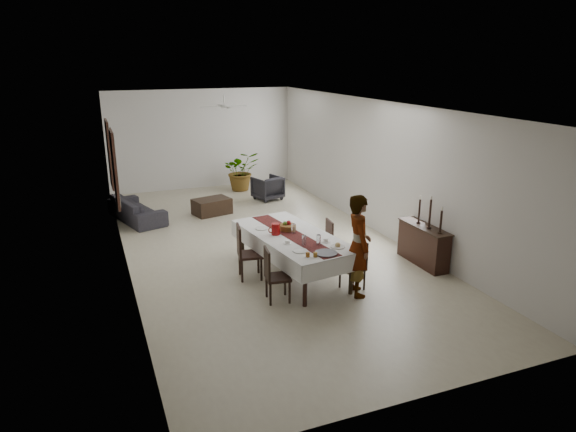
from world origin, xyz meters
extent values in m
cube|color=beige|center=(0.00, 0.00, 0.00)|extent=(6.00, 12.00, 0.00)
cube|color=silver|center=(0.00, 0.00, 3.20)|extent=(6.00, 12.00, 0.02)
cube|color=silver|center=(0.00, 6.00, 1.60)|extent=(6.00, 0.02, 3.20)
cube|color=silver|center=(0.00, -6.00, 1.60)|extent=(6.00, 0.02, 3.20)
cube|color=silver|center=(-3.00, 0.00, 1.60)|extent=(0.02, 12.00, 3.20)
cube|color=silver|center=(3.00, 0.00, 1.60)|extent=(0.02, 12.00, 3.20)
cube|color=black|center=(0.02, -1.80, 0.81)|extent=(1.49, 2.82, 0.06)
cylinder|color=black|center=(-0.29, -3.13, 0.39)|extent=(0.09, 0.09, 0.78)
cylinder|color=black|center=(0.69, -2.99, 0.39)|extent=(0.09, 0.09, 0.78)
cylinder|color=black|center=(-0.65, -0.61, 0.39)|extent=(0.09, 0.09, 0.78)
cylinder|color=black|center=(0.32, -0.47, 0.39)|extent=(0.09, 0.09, 0.78)
cube|color=silver|center=(0.02, -1.80, 0.84)|extent=(1.72, 3.04, 0.01)
cube|color=white|center=(-0.63, -1.90, 0.68)|extent=(0.42, 2.86, 0.34)
cube|color=white|center=(0.66, -1.71, 0.68)|extent=(0.42, 2.86, 0.34)
cube|color=silver|center=(0.22, -3.22, 0.68)|extent=(1.31, 0.20, 0.34)
cube|color=white|center=(-0.19, -0.38, 0.68)|extent=(1.31, 0.20, 0.34)
cube|color=maroon|center=(0.02, -1.80, 0.85)|extent=(0.79, 2.82, 0.00)
cylinder|color=#960A0B|center=(-0.28, -1.68, 0.96)|extent=(0.19, 0.19, 0.22)
torus|color=maroon|center=(-0.38, -1.69, 0.96)|extent=(0.14, 0.04, 0.13)
cylinder|color=white|center=(0.25, -2.50, 0.95)|extent=(0.08, 0.08, 0.19)
cylinder|color=silver|center=(-0.01, -2.43, 0.95)|extent=(0.08, 0.08, 0.19)
cylinder|color=white|center=(0.06, -1.74, 0.95)|extent=(0.08, 0.08, 0.19)
cylinder|color=white|center=(0.44, -2.42, 0.88)|extent=(0.10, 0.10, 0.07)
cylinder|color=white|center=(0.44, -2.42, 0.86)|extent=(0.17, 0.17, 0.01)
cylinder|color=white|center=(-0.26, -2.24, 0.88)|extent=(0.10, 0.10, 0.07)
cylinder|color=white|center=(-0.26, -2.24, 0.86)|extent=(0.17, 0.17, 0.01)
cylinder|color=silver|center=(0.53, -2.75, 0.86)|extent=(0.27, 0.27, 0.02)
sphere|color=tan|center=(0.53, -2.75, 0.89)|extent=(0.10, 0.10, 0.10)
cylinder|color=silver|center=(-0.20, -2.68, 0.86)|extent=(0.27, 0.27, 0.02)
cylinder|color=silver|center=(-0.42, -1.24, 0.86)|extent=(0.27, 0.27, 0.02)
cylinder|color=#3B3C40|center=(0.18, -2.96, 0.86)|extent=(0.40, 0.40, 0.02)
cylinder|color=brown|center=(-0.05, -3.03, 0.89)|extent=(0.07, 0.07, 0.08)
cylinder|color=brown|center=(-0.17, -2.98, 0.89)|extent=(0.07, 0.07, 0.08)
cylinder|color=brown|center=(0.03, -1.52, 0.91)|extent=(0.34, 0.34, 0.11)
sphere|color=maroon|center=(0.06, -1.49, 0.99)|extent=(0.10, 0.10, 0.10)
sphere|color=#4D7924|center=(-0.02, -1.49, 0.99)|extent=(0.09, 0.09, 0.09)
cube|color=black|center=(0.82, -2.81, 0.41)|extent=(0.46, 0.46, 0.04)
cylinder|color=black|center=(1.00, -2.93, 0.19)|extent=(0.05, 0.05, 0.39)
cylinder|color=black|center=(0.94, -2.62, 0.19)|extent=(0.05, 0.05, 0.39)
cylinder|color=black|center=(0.69, -3.00, 0.19)|extent=(0.05, 0.05, 0.39)
cylinder|color=black|center=(0.63, -2.68, 0.19)|extent=(0.05, 0.05, 0.39)
cube|color=black|center=(0.99, -2.77, 0.68)|extent=(0.11, 0.39, 0.50)
cube|color=black|center=(0.77, -1.53, 0.42)|extent=(0.44, 0.44, 0.05)
cylinder|color=black|center=(0.91, -1.71, 0.20)|extent=(0.04, 0.04, 0.40)
cylinder|color=black|center=(0.95, -1.38, 0.20)|extent=(0.04, 0.04, 0.40)
cylinder|color=black|center=(0.58, -1.67, 0.20)|extent=(0.04, 0.04, 0.40)
cylinder|color=black|center=(0.62, -1.35, 0.20)|extent=(0.04, 0.04, 0.40)
cube|color=black|center=(0.95, -1.55, 0.70)|extent=(0.08, 0.40, 0.51)
cube|color=black|center=(-0.64, -2.74, 0.44)|extent=(0.47, 0.47, 0.05)
cylinder|color=black|center=(-0.79, -2.55, 0.21)|extent=(0.05, 0.05, 0.41)
cylinder|color=black|center=(-0.83, -2.89, 0.21)|extent=(0.05, 0.05, 0.41)
cylinder|color=black|center=(-0.45, -2.60, 0.21)|extent=(0.05, 0.05, 0.41)
cylinder|color=black|center=(-0.49, -2.94, 0.21)|extent=(0.05, 0.05, 0.41)
cube|color=black|center=(-0.83, -2.72, 0.72)|extent=(0.09, 0.42, 0.53)
cube|color=black|center=(-0.80, -1.62, 0.48)|extent=(0.53, 0.53, 0.05)
cylinder|color=black|center=(-0.95, -1.40, 0.23)|extent=(0.05, 0.05, 0.45)
cylinder|color=black|center=(-1.01, -1.77, 0.23)|extent=(0.05, 0.05, 0.45)
cylinder|color=black|center=(-0.58, -1.47, 0.23)|extent=(0.05, 0.05, 0.45)
cylinder|color=black|center=(-0.64, -1.84, 0.23)|extent=(0.05, 0.05, 0.45)
cube|color=black|center=(-1.00, -1.59, 0.79)|extent=(0.12, 0.46, 0.58)
imported|color=gray|center=(0.80, -3.02, 0.94)|extent=(0.58, 0.76, 1.88)
cube|color=black|center=(2.78, -2.26, 0.40)|extent=(0.36, 1.34, 0.80)
cube|color=black|center=(2.78, -2.26, 0.81)|extent=(0.39, 1.39, 0.03)
cylinder|color=black|center=(2.78, -2.75, 0.84)|extent=(0.09, 0.09, 0.03)
cylinder|color=black|center=(2.78, -2.75, 1.08)|extent=(0.04, 0.04, 0.45)
cylinder|color=white|center=(2.78, -2.75, 1.34)|extent=(0.03, 0.03, 0.07)
cylinder|color=black|center=(2.78, -2.40, 0.84)|extent=(0.09, 0.09, 0.03)
cylinder|color=black|center=(2.78, -2.40, 1.14)|extent=(0.04, 0.04, 0.58)
cylinder|color=beige|center=(2.78, -2.40, 1.47)|extent=(0.03, 0.03, 0.07)
cylinder|color=black|center=(2.78, -2.04, 0.84)|extent=(0.09, 0.09, 0.03)
cylinder|color=black|center=(2.78, -2.04, 1.10)|extent=(0.04, 0.04, 0.49)
cylinder|color=white|center=(2.78, -2.04, 1.38)|extent=(0.03, 0.03, 0.07)
imported|color=#2D2A30|center=(-2.47, 3.06, 0.31)|extent=(1.39, 2.25, 0.61)
imported|color=#252328|center=(1.46, 3.76, 0.36)|extent=(0.95, 0.97, 0.71)
cube|color=black|center=(-0.48, 2.88, 0.22)|extent=(1.10, 0.87, 0.43)
imported|color=#325120|center=(1.06, 5.17, 0.64)|extent=(1.20, 1.05, 1.28)
cube|color=black|center=(-2.96, 2.20, 1.60)|extent=(0.06, 1.05, 1.85)
cube|color=white|center=(-2.92, 2.20, 1.60)|extent=(0.01, 0.90, 1.70)
cube|color=black|center=(-2.96, 4.30, 1.60)|extent=(0.06, 1.05, 1.85)
cube|color=silver|center=(-2.92, 4.30, 1.60)|extent=(0.01, 0.90, 1.70)
cylinder|color=white|center=(0.00, 3.00, 3.10)|extent=(0.04, 0.04, 0.20)
cylinder|color=silver|center=(0.00, 3.00, 2.90)|extent=(0.16, 0.16, 0.08)
cube|color=white|center=(0.00, 3.35, 2.90)|extent=(0.10, 0.55, 0.01)
cube|color=silver|center=(0.00, 2.65, 2.90)|extent=(0.10, 0.55, 0.01)
cube|color=silver|center=(0.35, 3.00, 2.90)|extent=(0.55, 0.10, 0.01)
cube|color=silver|center=(-0.35, 3.00, 2.90)|extent=(0.55, 0.10, 0.01)
camera|label=1|loc=(-3.54, -10.54, 4.16)|focal=32.00mm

